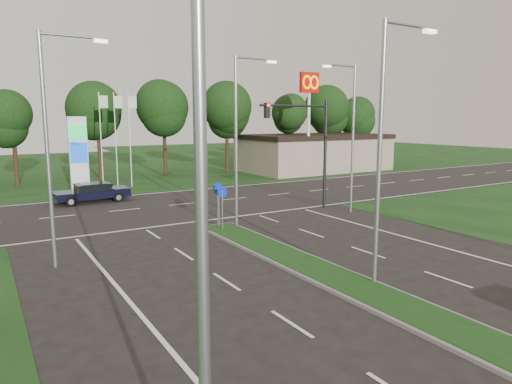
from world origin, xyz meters
TOP-DOWN VIEW (x-y plane):
  - verge_far at (0.00, 55.00)m, footprint 160.00×50.00m
  - cross_road at (0.00, 24.00)m, footprint 160.00×12.00m
  - median_kerb at (0.00, 4.00)m, footprint 2.00×26.00m
  - commercial_building at (22.00, 36.00)m, footprint 16.00×9.00m
  - streetlight_median_near at (1.00, 6.00)m, footprint 2.53×0.22m
  - streetlight_median_far at (1.00, 16.00)m, footprint 2.53×0.22m
  - streetlight_left_near at (-8.30, 0.00)m, footprint 2.53×0.22m
  - streetlight_left_far at (-8.30, 14.00)m, footprint 2.53×0.22m
  - streetlight_right_far at (8.80, 16.00)m, footprint 2.53×0.22m
  - traffic_signal at (7.19, 18.00)m, footprint 5.10×0.42m
  - median_signs at (0.00, 16.40)m, footprint 1.16×1.76m
  - gas_pylon at (-3.79, 33.05)m, footprint 5.80×1.26m
  - mcdonalds_sign at (18.00, 31.97)m, footprint 2.20×0.47m
  - treeline_far at (0.10, 39.93)m, footprint 6.00×6.00m
  - navy_sedan at (-4.17, 28.00)m, footprint 5.05×2.26m

SIDE VIEW (x-z plane):
  - verge_far at x=0.00m, z-range -0.01..0.01m
  - cross_road at x=0.00m, z-range -0.01..0.01m
  - median_kerb at x=0.00m, z-range 0.00..0.12m
  - navy_sedan at x=-4.17m, z-range 0.05..1.42m
  - median_signs at x=0.00m, z-range 0.52..2.90m
  - commercial_building at x=22.00m, z-range 0.00..4.00m
  - gas_pylon at x=-3.79m, z-range -0.80..7.20m
  - traffic_signal at x=7.19m, z-range 1.15..8.15m
  - streetlight_median_near at x=1.00m, z-range 0.58..9.58m
  - streetlight_median_far at x=1.00m, z-range 0.58..9.58m
  - streetlight_left_near at x=-8.30m, z-range 0.58..9.58m
  - streetlight_left_far at x=-8.30m, z-range 0.58..9.58m
  - streetlight_right_far at x=8.80m, z-range 0.58..9.58m
  - treeline_far at x=0.10m, z-range 1.88..11.78m
  - mcdonalds_sign at x=18.00m, z-range 2.79..13.19m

